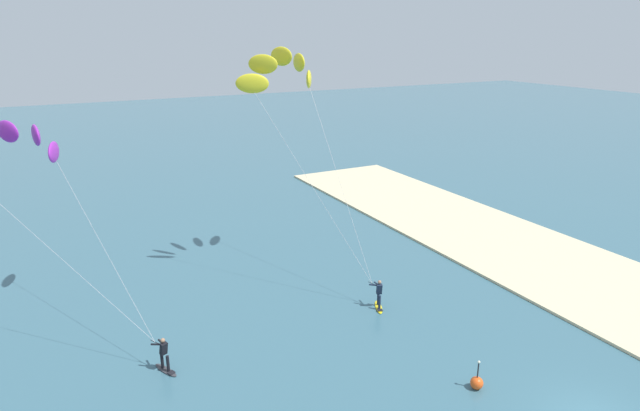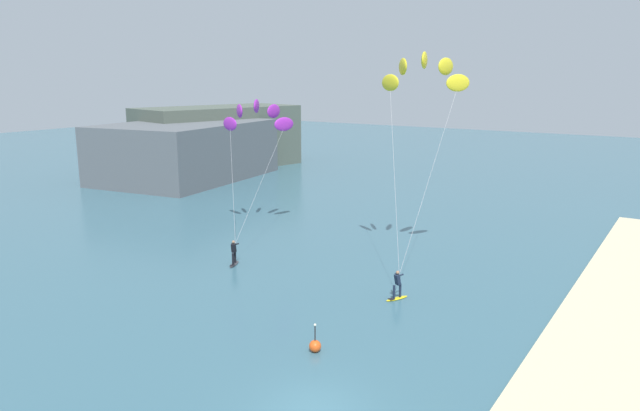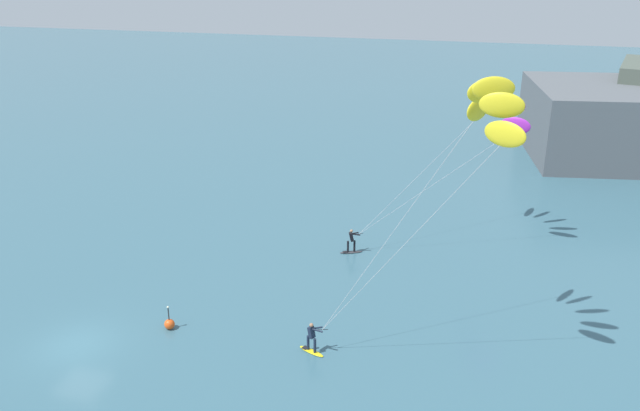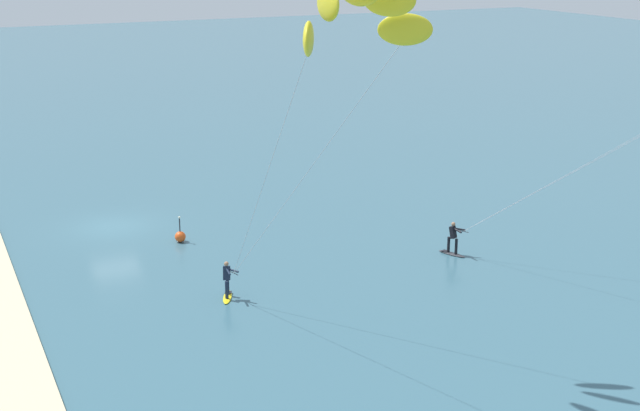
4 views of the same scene
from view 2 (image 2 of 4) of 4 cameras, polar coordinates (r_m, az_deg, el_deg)
The scene contains 5 objects.
ground_plane at distance 23.41m, azimuth -0.64°, elevation -19.24°, with size 240.00×240.00×0.00m, color #386070.
kitesurfer_nearshore at distance 39.03m, azimuth 10.01°, elevation 12.05°, with size 9.95×5.71×13.88m.
kitesurfer_mid_water at distance 47.28m, azimuth -6.26°, elevation 8.31°, with size 11.48×8.25×10.55m.
marker_buoy at distance 27.41m, azimuth -0.48°, elevation -13.51°, with size 0.56×0.56×1.38m.
distant_headland at distance 77.87m, azimuth -11.23°, elevation 5.80°, with size 31.81×18.43×8.31m.
Camera 2 is at (-16.49, -11.16, 12.30)m, focal length 32.83 mm.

